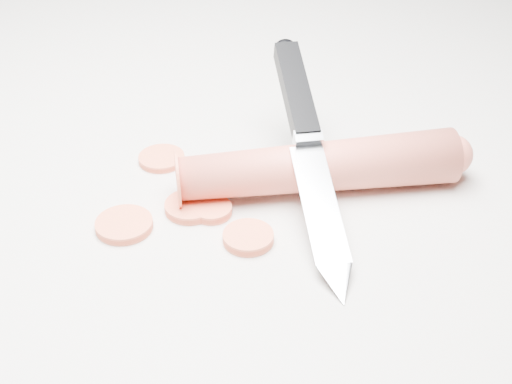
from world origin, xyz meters
The scene contains 8 objects.
ground centered at (0.00, 0.00, 0.00)m, with size 2.40×2.40×0.00m, color beige.
carrot centered at (0.06, 0.03, 0.02)m, with size 0.04×0.04×0.21m, color #DA5642.
carrot_slice_0 centered at (0.06, -0.05, 0.00)m, with size 0.04×0.04×0.01m, color #EE5E39.
carrot_slice_1 centered at (-0.02, -0.09, 0.00)m, with size 0.04×0.04×0.01m, color #EE5E39.
carrot_slice_2 centered at (-0.06, -0.01, 0.00)m, with size 0.04×0.04×0.01m, color #EE5E39.
carrot_slice_3 centered at (0.02, -0.04, 0.00)m, with size 0.03×0.03×0.01m, color #EE5E39.
carrot_slice_4 centered at (0.00, -0.05, 0.00)m, with size 0.04×0.04×0.01m, color #EE5E39.
kitchen_knife centered at (0.06, 0.02, 0.04)m, with size 0.18×0.18×0.08m, color silver, non-canonical shape.
Camera 1 is at (0.29, -0.35, 0.32)m, focal length 50.00 mm.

